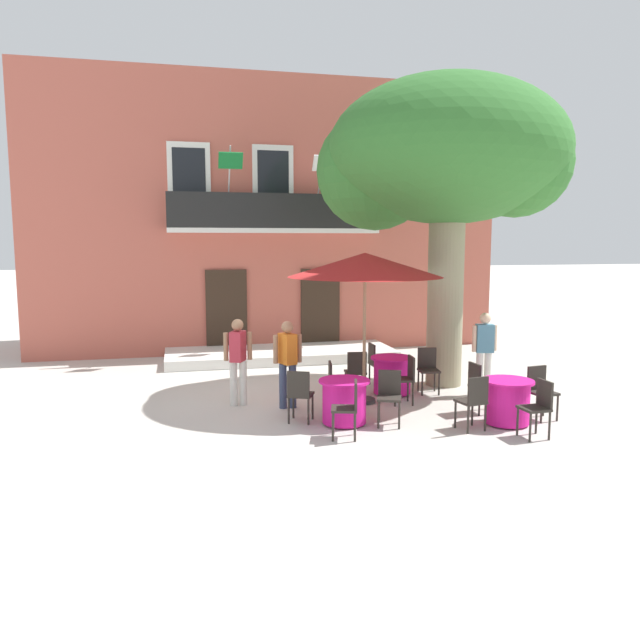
{
  "coord_description": "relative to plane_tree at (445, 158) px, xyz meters",
  "views": [
    {
      "loc": [
        -2.04,
        -11.7,
        3.06
      ],
      "look_at": [
        1.08,
        1.68,
        1.3
      ],
      "focal_mm": 34.59,
      "sensor_mm": 36.0,
      "label": 1
    }
  ],
  "objects": [
    {
      "name": "cafe_chair_middle_2",
      "position": [
        -0.0,
        -3.73,
        -4.23
      ],
      "size": [
        0.41,
        0.41,
        0.91
      ],
      "color": "#2D2823",
      "rests_on": "ground"
    },
    {
      "name": "cafe_chair_near_tree_2",
      "position": [
        -1.37,
        0.15,
        -4.23
      ],
      "size": [
        0.4,
        0.4,
        0.91
      ],
      "color": "#2D2823",
      "rests_on": "ground"
    },
    {
      "name": "pedestrian_by_tree",
      "position": [
        -3.52,
        -1.14,
        -3.84
      ],
      "size": [
        0.53,
        0.4,
        1.62
      ],
      "color": "#384260",
      "rests_on": "ground"
    },
    {
      "name": "cafe_chair_middle_0",
      "position": [
        -0.23,
        -2.24,
        -4.23
      ],
      "size": [
        0.43,
        0.43,
        0.91
      ],
      "color": "#2D2823",
      "rests_on": "ground"
    },
    {
      "name": "cafe_chair_near_tree_1",
      "position": [
        -0.54,
        -0.64,
        -4.23
      ],
      "size": [
        0.46,
        0.46,
        0.91
      ],
      "color": "#2D2823",
      "rests_on": "ground"
    },
    {
      "name": "cafe_chair_front_3",
      "position": [
        -2.9,
        -3.1,
        -4.23
      ],
      "size": [
        0.49,
        0.49,
        0.91
      ],
      "color": "#2D2823",
      "rests_on": "ground"
    },
    {
      "name": "plane_tree",
      "position": [
        0.0,
        0.0,
        0.0
      ],
      "size": [
        5.12,
        4.5,
        6.41
      ],
      "color": "gray",
      "rests_on": "ground"
    },
    {
      "name": "cafe_table_middle",
      "position": [
        -0.11,
        -2.99,
        -4.36
      ],
      "size": [
        0.86,
        0.86,
        0.76
      ],
      "color": "#DB1984",
      "rests_on": "ground"
    },
    {
      "name": "pedestrian_near_entrance",
      "position": [
        -4.38,
        -0.75,
        -3.83
      ],
      "size": [
        0.53,
        0.4,
        1.63
      ],
      "color": "silver",
      "rests_on": "ground"
    },
    {
      "name": "cafe_chair_near_tree_3",
      "position": [
        -2.04,
        -0.59,
        -4.23
      ],
      "size": [
        0.44,
        0.44,
        0.91
      ],
      "color": "#2D2823",
      "rests_on": "ground"
    },
    {
      "name": "cafe_table_front",
      "position": [
        -2.77,
        -2.35,
        -4.36
      ],
      "size": [
        0.86,
        0.86,
        0.76
      ],
      "color": "#DB1984",
      "rests_on": "ground"
    },
    {
      "name": "pedestrian_mid_plaza",
      "position": [
        0.48,
        -1.05,
        -3.82
      ],
      "size": [
        0.53,
        0.29,
        1.66
      ],
      "color": "silver",
      "rests_on": "ground"
    },
    {
      "name": "ground_plane",
      "position": [
        -3.41,
        -0.38,
        -4.76
      ],
      "size": [
        120.0,
        120.0,
        0.0
      ],
      "primitive_type": "plane",
      "color": "beige"
    },
    {
      "name": "cafe_table_near_tree",
      "position": [
        -1.29,
        -0.6,
        -4.36
      ],
      "size": [
        0.86,
        0.86,
        0.76
      ],
      "color": "#DB1984",
      "rests_on": "ground"
    },
    {
      "name": "building_facade",
      "position": [
        -2.86,
        6.61,
        -1.01
      ],
      "size": [
        13.0,
        5.09,
        7.5
      ],
      "color": "#BC5B4C",
      "rests_on": "ground"
    },
    {
      "name": "entrance_step_platform",
      "position": [
        -2.86,
        3.58,
        -4.63
      ],
      "size": [
        5.88,
        2.08,
        0.25
      ],
      "primitive_type": "cube",
      "color": "silver",
      "rests_on": "ground"
    },
    {
      "name": "cafe_umbrella",
      "position": [
        -2.03,
        -1.1,
        -2.14
      ],
      "size": [
        2.9,
        2.9,
        2.85
      ],
      "color": "#997A56",
      "rests_on": "ground"
    },
    {
      "name": "cafe_chair_front_2",
      "position": [
        -3.48,
        -2.12,
        -4.23
      ],
      "size": [
        0.53,
        0.53,
        0.91
      ],
      "color": "#2D2823",
      "rests_on": "ground"
    },
    {
      "name": "cafe_chair_front_1",
      "position": [
        -2.72,
        -1.6,
        -4.23
      ],
      "size": [
        0.46,
        0.46,
        0.91
      ],
      "color": "#2D2823",
      "rests_on": "ground"
    },
    {
      "name": "cafe_chair_middle_3",
      "position": [
        0.62,
        -2.8,
        -4.23
      ],
      "size": [
        0.45,
        0.45,
        0.91
      ],
      "color": "#2D2823",
      "rests_on": "ground"
    },
    {
      "name": "cafe_chair_front_0",
      "position": [
        -2.04,
        -2.55,
        -4.23
      ],
      "size": [
        0.52,
        0.52,
        0.91
      ],
      "color": "#2D2823",
      "rests_on": "ground"
    },
    {
      "name": "cafe_chair_near_tree_0",
      "position": [
        -1.29,
        -1.35,
        -4.23
      ],
      "size": [
        0.44,
        0.44,
        0.91
      ],
      "color": "#2D2823",
      "rests_on": "ground"
    },
    {
      "name": "cafe_chair_middle_1",
      "position": [
        -0.83,
        -3.19,
        -4.23
      ],
      "size": [
        0.47,
        0.47,
        0.91
      ],
      "color": "#2D2823",
      "rests_on": "ground"
    }
  ]
}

